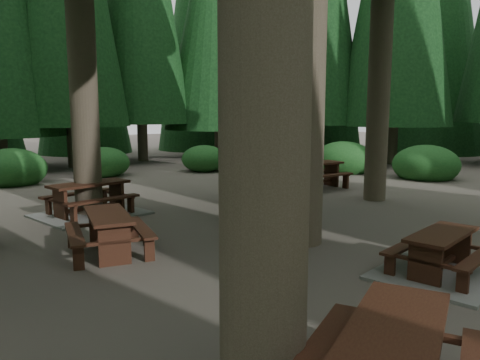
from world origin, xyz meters
TOP-DOWN VIEW (x-y plane):
  - ground at (0.00, 0.00)m, footprint 80.00×80.00m
  - picnic_table_a at (1.20, -2.40)m, footprint 2.21×1.93m
  - picnic_table_b at (-2.35, 1.65)m, footprint 1.70×1.93m
  - picnic_table_c at (-1.54, 4.84)m, footprint 2.60×2.27m
  - picnic_table_d at (5.62, 4.41)m, footprint 1.98×1.63m
  - picnic_table_e at (-2.20, -3.92)m, footprint 2.24×2.08m
  - shrub_ring at (0.70, 0.75)m, footprint 23.86×24.64m

SIDE VIEW (x-z plane):
  - ground at x=0.00m, z-range 0.00..0.00m
  - picnic_table_a at x=1.20m, z-range -0.12..0.54m
  - picnic_table_c at x=-1.54m, z-range -0.13..0.66m
  - shrub_ring at x=0.70m, z-range -0.35..1.15m
  - picnic_table_b at x=-2.35m, z-range 0.12..0.84m
  - picnic_table_e at x=-2.20m, z-range 0.13..0.91m
  - picnic_table_d at x=5.62m, z-range 0.13..0.96m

